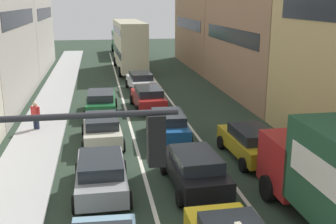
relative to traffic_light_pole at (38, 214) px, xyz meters
The scene contains 16 objects.
sidewalk_left 22.11m from the traffic_light_pole, 95.92° to the left, with size 2.60×64.00×0.14m, color #AAAAAA.
lane_stripe_left 22.18m from the traffic_light_pole, 82.77° to the left, with size 0.16×60.00×0.01m, color silver.
lane_stripe_right 22.85m from the traffic_light_pole, 74.16° to the left, with size 0.16×60.00×0.01m, color silver.
building_row_right 26.12m from the traffic_light_pole, 56.62° to the left, with size 7.20×43.90×12.54m.
traffic_light_pole is the anchor object (origin of this frame).
sedan_centre_lane_second 9.88m from the traffic_light_pole, 61.02° to the left, with size 2.21×4.37×1.49m.
wagon_left_lane_second 8.95m from the traffic_light_pole, 83.32° to the left, with size 2.06×4.30×1.49m.
hatchback_centre_lane_third 15.12m from the traffic_light_pole, 72.22° to the left, with size 2.22×4.38×1.49m.
sedan_left_lane_third 14.37m from the traffic_light_pole, 85.54° to the left, with size 2.15×4.34×1.49m.
coupe_centre_lane_fourth 21.10m from the traffic_light_pole, 78.19° to the left, with size 2.23×4.38×1.49m.
sedan_left_lane_fourth 20.01m from the traffic_light_pole, 86.71° to the left, with size 2.17×4.36×1.49m.
sedan_centre_lane_fifth 26.82m from the traffic_light_pole, 80.56° to the left, with size 2.25×4.39×1.49m.
sedan_right_lane_behind_truck 13.65m from the traffic_light_pole, 53.98° to the left, with size 2.19×4.36×1.49m.
bus_mid_queue_primary 36.09m from the traffic_light_pole, 83.18° to the left, with size 2.97×10.55×5.06m.
bus_far_queue_secondary 49.57m from the traffic_light_pole, 84.71° to the left, with size 2.99×10.56×2.90m.
pedestrian_near_kerb 17.10m from the traffic_light_pole, 98.49° to the left, with size 0.51×0.34×1.66m.
Camera 1 is at (-3.41, -7.80, 7.10)m, focal length 43.86 mm.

